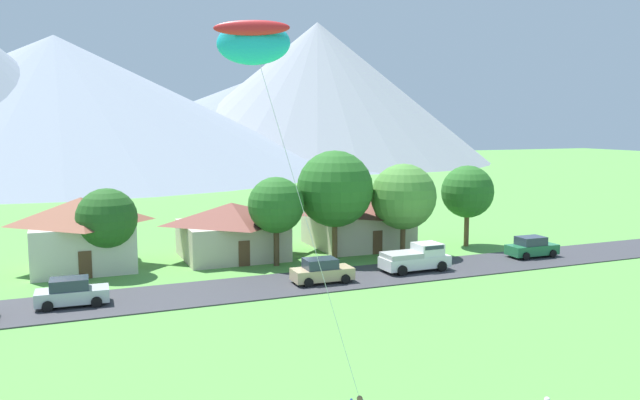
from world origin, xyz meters
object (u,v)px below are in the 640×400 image
pickup_truck_white_east_side (417,257)px  kite_flyer_with_kite (256,50)px  house_right_center (357,219)px  parked_car_green_mid_west (532,247)px  tree_center (335,189)px  tree_far_right (403,197)px  soccer_ball (547,400)px  house_rightmost (82,232)px  tree_left_of_center (276,205)px  tree_near_left (468,192)px  parked_car_silver_west_end (72,293)px  parked_car_tan_east_end (322,271)px  tree_right_of_center (107,219)px  house_left_center (232,229)px

pickup_truck_white_east_side → kite_flyer_with_kite: size_ratio=0.35×
house_right_center → parked_car_green_mid_west: bearing=-42.5°
tree_center → tree_far_right: size_ratio=1.15×
kite_flyer_with_kite → soccer_ball: size_ratio=62.12×
house_rightmost → tree_left_of_center: tree_left_of_center is taller
tree_left_of_center → parked_car_green_mid_west: size_ratio=1.64×
house_right_center → kite_flyer_with_kite: bearing=-122.8°
tree_near_left → parked_car_silver_west_end: tree_near_left is taller
parked_car_tan_east_end → pickup_truck_white_east_side: 7.92m
kite_flyer_with_kite → tree_left_of_center: bearing=69.6°
tree_center → soccer_ball: (-3.15, -27.78, -5.62)m
house_right_center → kite_flyer_with_kite: 34.68m
tree_left_of_center → tree_far_right: (10.92, -0.54, 0.23)m
house_rightmost → soccer_ball: bearing=-63.6°
tree_far_right → kite_flyer_with_kite: (-19.41, -22.29, 8.76)m
tree_near_left → house_rightmost: bearing=173.0°
tree_near_left → tree_right_of_center: bearing=177.9°
tree_left_of_center → parked_car_tan_east_end: bearing=-80.4°
house_rightmost → tree_right_of_center: size_ratio=1.23×
parked_car_silver_west_end → tree_right_of_center: bearing=70.6°
tree_near_left → parked_car_tan_east_end: bearing=-156.9°
parked_car_green_mid_west → soccer_ball: (-18.28, -21.95, -0.75)m
kite_flyer_with_kite → parked_car_tan_east_end: bearing=59.7°
house_rightmost → parked_car_tan_east_end: 18.85m
parked_car_green_mid_west → pickup_truck_white_east_side: size_ratio=0.81×
parked_car_green_mid_west → tree_far_right: bearing=152.9°
tree_right_of_center → parked_car_silver_west_end: bearing=-109.4°
tree_left_of_center → tree_far_right: 10.94m
tree_center → tree_right_of_center: bearing=175.2°
house_right_center → soccer_ball: house_right_center is taller
tree_near_left → tree_far_right: (-7.37, -1.40, 0.04)m
tree_right_of_center → pickup_truck_white_east_side: size_ratio=1.22×
tree_far_right → soccer_ball: 28.61m
parked_car_green_mid_west → parked_car_tan_east_end: size_ratio=1.00×
house_left_center → tree_right_of_center: bearing=-166.4°
house_rightmost → parked_car_tan_east_end: bearing=-36.9°
tree_far_right → house_right_center: bearing=107.2°
tree_center → parked_car_tan_east_end: size_ratio=2.08×
house_right_center → parked_car_tan_east_end: (-8.20, -11.21, -1.61)m
parked_car_green_mid_west → kite_flyer_with_kite: 36.05m
parked_car_silver_west_end → kite_flyer_with_kite: size_ratio=0.29×
tree_right_of_center → parked_car_green_mid_west: tree_right_of_center is taller
house_rightmost → tree_far_right: bearing=-12.1°
house_left_center → house_right_center: size_ratio=1.01×
kite_flyer_with_kite → soccer_ball: (10.51, -4.46, -13.60)m
house_right_center → house_rightmost: (-23.19, 0.05, 0.35)m
tree_right_of_center → parked_car_green_mid_west: (32.56, -7.30, -3.27)m
house_left_center → tree_left_of_center: size_ratio=1.24×
house_rightmost → tree_center: bearing=-12.7°
house_left_center → parked_car_green_mid_west: size_ratio=2.03×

